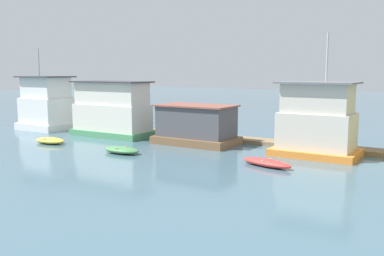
{
  "coord_description": "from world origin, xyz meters",
  "views": [
    {
      "loc": [
        17.33,
        -28.61,
        5.75
      ],
      "look_at": [
        0.0,
        -1.0,
        1.4
      ],
      "focal_mm": 40.0,
      "sensor_mm": 36.0,
      "label": 1
    }
  ],
  "objects_px": {
    "houseboat_orange": "(317,122)",
    "houseboat_brown": "(196,125)",
    "dinghy_green": "(122,150)",
    "dinghy_yellow": "(50,141)",
    "dinghy_red": "(267,163)",
    "houseboat_green": "(112,110)",
    "houseboat_white": "(47,105)"
  },
  "relations": [
    {
      "from": "houseboat_orange",
      "to": "houseboat_brown",
      "type": "bearing_deg",
      "value": -177.77
    },
    {
      "from": "houseboat_orange",
      "to": "dinghy_green",
      "type": "bearing_deg",
      "value": -150.98
    },
    {
      "from": "houseboat_brown",
      "to": "houseboat_orange",
      "type": "bearing_deg",
      "value": 2.23
    },
    {
      "from": "houseboat_brown",
      "to": "houseboat_orange",
      "type": "xyz_separation_m",
      "value": [
        9.41,
        0.37,
        0.81
      ]
    },
    {
      "from": "houseboat_orange",
      "to": "dinghy_yellow",
      "type": "bearing_deg",
      "value": -161.69
    },
    {
      "from": "dinghy_green",
      "to": "dinghy_red",
      "type": "bearing_deg",
      "value": 8.59
    },
    {
      "from": "houseboat_orange",
      "to": "dinghy_green",
      "type": "xyz_separation_m",
      "value": [
        -11.78,
        -6.53,
        -2.05
      ]
    },
    {
      "from": "dinghy_yellow",
      "to": "dinghy_green",
      "type": "relative_size",
      "value": 0.99
    },
    {
      "from": "houseboat_green",
      "to": "houseboat_brown",
      "type": "height_order",
      "value": "houseboat_green"
    },
    {
      "from": "dinghy_yellow",
      "to": "dinghy_green",
      "type": "bearing_deg",
      "value": -0.82
    },
    {
      "from": "houseboat_green",
      "to": "houseboat_brown",
      "type": "relative_size",
      "value": 1.17
    },
    {
      "from": "houseboat_white",
      "to": "houseboat_orange",
      "type": "distance_m",
      "value": 26.62
    },
    {
      "from": "dinghy_yellow",
      "to": "houseboat_brown",
      "type": "bearing_deg",
      "value": 31.19
    },
    {
      "from": "houseboat_green",
      "to": "dinghy_red",
      "type": "relative_size",
      "value": 2.05
    },
    {
      "from": "houseboat_green",
      "to": "houseboat_orange",
      "type": "height_order",
      "value": "houseboat_orange"
    },
    {
      "from": "houseboat_brown",
      "to": "dinghy_red",
      "type": "xyz_separation_m",
      "value": [
        7.87,
        -4.62,
        -1.26
      ]
    },
    {
      "from": "houseboat_brown",
      "to": "dinghy_yellow",
      "type": "xyz_separation_m",
      "value": [
        -10.0,
        -6.06,
        -1.25
      ]
    },
    {
      "from": "houseboat_white",
      "to": "houseboat_orange",
      "type": "xyz_separation_m",
      "value": [
        26.61,
        0.78,
        -0.12
      ]
    },
    {
      "from": "houseboat_orange",
      "to": "dinghy_green",
      "type": "distance_m",
      "value": 13.63
    },
    {
      "from": "houseboat_white",
      "to": "houseboat_brown",
      "type": "bearing_deg",
      "value": 1.38
    },
    {
      "from": "houseboat_orange",
      "to": "dinghy_yellow",
      "type": "xyz_separation_m",
      "value": [
        -19.42,
        -6.42,
        -2.06
      ]
    },
    {
      "from": "dinghy_green",
      "to": "houseboat_white",
      "type": "bearing_deg",
      "value": 158.81
    },
    {
      "from": "dinghy_red",
      "to": "dinghy_yellow",
      "type": "bearing_deg",
      "value": -175.4
    },
    {
      "from": "houseboat_white",
      "to": "houseboat_brown",
      "type": "height_order",
      "value": "houseboat_white"
    },
    {
      "from": "houseboat_brown",
      "to": "dinghy_green",
      "type": "distance_m",
      "value": 6.72
    },
    {
      "from": "houseboat_white",
      "to": "houseboat_brown",
      "type": "relative_size",
      "value": 1.25
    },
    {
      "from": "dinghy_green",
      "to": "houseboat_orange",
      "type": "bearing_deg",
      "value": 29.02
    },
    {
      "from": "houseboat_green",
      "to": "dinghy_red",
      "type": "height_order",
      "value": "houseboat_green"
    },
    {
      "from": "houseboat_white",
      "to": "dinghy_red",
      "type": "bearing_deg",
      "value": -9.52
    },
    {
      "from": "dinghy_red",
      "to": "dinghy_green",
      "type": "bearing_deg",
      "value": -171.41
    },
    {
      "from": "dinghy_green",
      "to": "dinghy_red",
      "type": "distance_m",
      "value": 10.35
    },
    {
      "from": "houseboat_brown",
      "to": "houseboat_white",
      "type": "bearing_deg",
      "value": -178.62
    }
  ]
}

